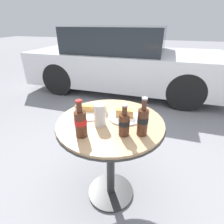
% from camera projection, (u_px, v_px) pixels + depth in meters
% --- Properties ---
extents(ground_plane, '(30.00, 30.00, 0.00)m').
position_uv_depth(ground_plane, '(111.00, 192.00, 1.58)').
color(ground_plane, gray).
extents(bistro_table, '(0.77, 0.77, 0.75)m').
position_uv_depth(bistro_table, '(111.00, 139.00, 1.31)').
color(bistro_table, '#333333').
rests_on(bistro_table, ground_plane).
extents(cola_bottle_left, '(0.07, 0.07, 0.24)m').
position_uv_depth(cola_bottle_left, '(81.00, 122.00, 1.03)').
color(cola_bottle_left, '#4C2819').
rests_on(cola_bottle_left, bistro_table).
extents(cola_bottle_right, '(0.07, 0.07, 0.25)m').
position_uv_depth(cola_bottle_right, '(143.00, 121.00, 1.04)').
color(cola_bottle_right, '#4C2819').
rests_on(cola_bottle_right, bistro_table).
extents(cola_bottle_center, '(0.07, 0.07, 0.21)m').
position_uv_depth(cola_bottle_center, '(124.00, 123.00, 1.05)').
color(cola_bottle_center, '#4C2819').
rests_on(cola_bottle_center, bistro_table).
extents(drinking_glass, '(0.08, 0.08, 0.15)m').
position_uv_depth(drinking_glass, '(100.00, 116.00, 1.16)').
color(drinking_glass, silver).
rests_on(drinking_glass, bistro_table).
extents(lunch_plate_near, '(0.24, 0.24, 0.07)m').
position_uv_depth(lunch_plate_near, '(125.00, 116.00, 1.26)').
color(lunch_plate_near, white).
rests_on(lunch_plate_near, bistro_table).
extents(lunch_plate_far, '(0.26, 0.26, 0.06)m').
position_uv_depth(lunch_plate_far, '(91.00, 111.00, 1.33)').
color(lunch_plate_far, white).
rests_on(lunch_plate_far, bistro_table).
extents(parked_car, '(3.93, 1.70, 1.29)m').
position_uv_depth(parked_car, '(124.00, 61.00, 3.78)').
color(parked_car, silver).
rests_on(parked_car, ground_plane).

